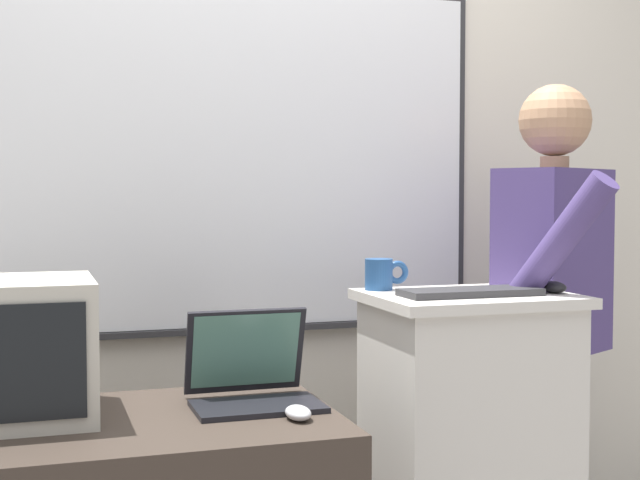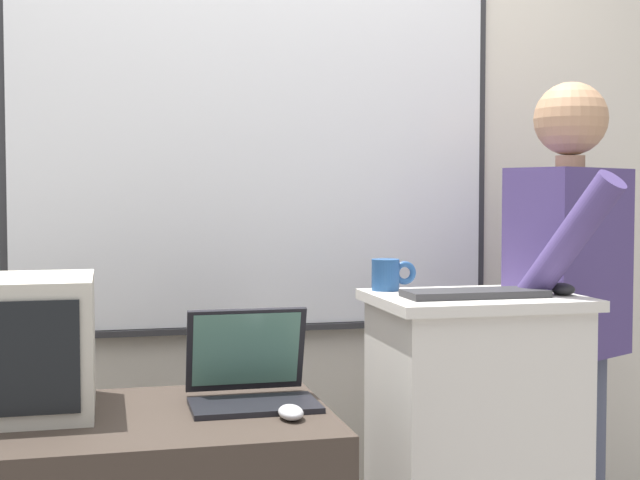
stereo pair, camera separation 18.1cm
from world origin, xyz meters
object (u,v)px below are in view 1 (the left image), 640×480
person_presenter (554,302)px  crt_monitor (26,348)px  lectern_podium (467,466)px  computer_mouse_by_keyboard (553,287)px  computer_mouse_by_laptop (298,413)px  wireless_keyboard (470,292)px  coffee_mug (381,274)px  laptop (251,375)px

person_presenter → crt_monitor: (-1.60, -0.18, -0.03)m
lectern_podium → crt_monitor: size_ratio=2.48×
person_presenter → computer_mouse_by_keyboard: 0.30m
crt_monitor → person_presenter: bearing=6.4°
person_presenter → computer_mouse_by_laptop: 1.07m
lectern_podium → wireless_keyboard: wireless_keyboard is taller
coffee_mug → computer_mouse_by_keyboard: bearing=-27.2°
computer_mouse_by_keyboard → coffee_mug: size_ratio=0.74×
computer_mouse_by_laptop → lectern_podium: bearing=22.0°
coffee_mug → lectern_podium: bearing=-37.7°
laptop → wireless_keyboard: size_ratio=0.83×
lectern_podium → computer_mouse_by_laptop: 0.67m
person_presenter → coffee_mug: bearing=153.3°
lectern_podium → crt_monitor: 1.27m
wireless_keyboard → crt_monitor: crt_monitor is taller
wireless_keyboard → lectern_podium: bearing=66.3°
computer_mouse_by_laptop → computer_mouse_by_keyboard: (0.81, 0.17, 0.26)m
laptop → crt_monitor: size_ratio=0.80×
wireless_keyboard → coffee_mug: size_ratio=2.91×
computer_mouse_by_laptop → crt_monitor: bearing=159.8°
lectern_podium → person_presenter: person_presenter is taller
lectern_podium → coffee_mug: size_ratio=7.44×
wireless_keyboard → computer_mouse_by_laptop: (-0.55, -0.18, -0.26)m
computer_mouse_by_laptop → crt_monitor: size_ratio=0.25×
lectern_podium → coffee_mug: coffee_mug is taller
wireless_keyboard → coffee_mug: coffee_mug is taller
computer_mouse_by_keyboard → wireless_keyboard: bearing=177.8°
computer_mouse_by_keyboard → coffee_mug: 0.50m
computer_mouse_by_keyboard → person_presenter: bearing=56.8°
person_presenter → wireless_keyboard: person_presenter is taller
person_presenter → lectern_podium: bearing=175.8°
lectern_podium → computer_mouse_by_laptop: size_ratio=10.05×
laptop → person_presenter: bearing=11.0°
lectern_podium → person_presenter: bearing=24.0°
laptop → computer_mouse_by_laptop: (0.07, -0.21, -0.06)m
laptop → computer_mouse_by_keyboard: bearing=-2.6°
crt_monitor → coffee_mug: 1.02m
laptop → crt_monitor: (-0.56, 0.02, 0.10)m
lectern_podium → coffee_mug: (-0.21, 0.16, 0.55)m
crt_monitor → computer_mouse_by_keyboard: bearing=-2.6°
computer_mouse_by_keyboard → computer_mouse_by_laptop: bearing=-168.5°
computer_mouse_by_keyboard → lectern_podium: bearing=163.9°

